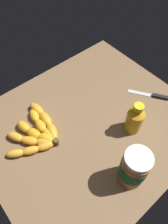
{
  "coord_description": "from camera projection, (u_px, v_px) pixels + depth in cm",
  "views": [
    {
      "loc": [
        30.96,
        33.39,
        71.36
      ],
      "look_at": [
        0.71,
        -2.43,
        5.9
      ],
      "focal_mm": 33.77,
      "sensor_mm": 36.0,
      "label": 1
    }
  ],
  "objects": [
    {
      "name": "peanut_butter_jar",
      "position": [
        134.0,
        168.0,
        0.65
      ],
      "size": [
        8.91,
        8.91,
        16.18
      ],
      "color": "#9E602D",
      "rests_on": "ground_plane"
    },
    {
      "name": "butter_knife",
      "position": [
        152.0,
        95.0,
        0.93
      ],
      "size": [
        11.28,
        15.57,
        1.2
      ],
      "color": "silver",
      "rests_on": "ground_plane"
    },
    {
      "name": "banana_bunch",
      "position": [
        37.0,
        132.0,
        0.8
      ],
      "size": [
        22.39,
        22.64,
        3.67
      ],
      "color": "gold",
      "rests_on": "ground_plane"
    },
    {
      "name": "honey_bottle",
      "position": [
        135.0,
        119.0,
        0.78
      ],
      "size": [
        6.46,
        6.46,
        14.52
      ],
      "color": "gold",
      "rests_on": "ground_plane"
    },
    {
      "name": "ground_plane",
      "position": [
        89.0,
        127.0,
        0.86
      ],
      "size": [
        83.05,
        72.22,
        4.91
      ],
      "primitive_type": "cube",
      "color": "brown"
    }
  ]
}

